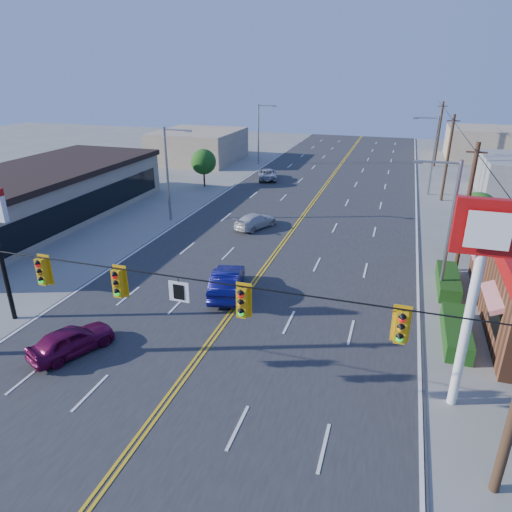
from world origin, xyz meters
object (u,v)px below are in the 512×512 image
(signal_span, at_px, (146,301))
(car_blue, at_px, (227,282))
(kfc_pylon, at_px, (479,266))
(car_white, at_px, (256,221))
(car_silver, at_px, (267,174))
(car_magenta, at_px, (72,341))

(signal_span, xyz_separation_m, car_blue, (-0.95, 10.13, -4.12))
(kfc_pylon, height_order, car_blue, kfc_pylon)
(kfc_pylon, distance_m, car_white, 23.54)
(signal_span, bearing_deg, car_silver, 100.17)
(car_blue, bearing_deg, car_magenta, 46.26)
(kfc_pylon, xyz_separation_m, car_blue, (-12.07, 6.13, -5.27))
(car_white, relative_size, car_silver, 0.89)
(signal_span, relative_size, car_silver, 5.25)
(kfc_pylon, distance_m, car_silver, 40.19)
(signal_span, distance_m, car_white, 22.66)
(car_magenta, bearing_deg, car_blue, -96.35)
(kfc_pylon, relative_size, car_blue, 1.82)
(car_silver, bearing_deg, car_blue, 84.05)
(kfc_pylon, bearing_deg, car_blue, 153.08)
(car_blue, relative_size, car_silver, 1.01)
(kfc_pylon, distance_m, car_magenta, 17.74)
(car_blue, height_order, car_silver, car_blue)
(kfc_pylon, height_order, car_magenta, kfc_pylon)
(kfc_pylon, bearing_deg, car_silver, 117.19)
(car_magenta, bearing_deg, car_silver, -63.24)
(car_magenta, bearing_deg, car_white, -73.16)
(car_magenta, distance_m, car_white, 20.02)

